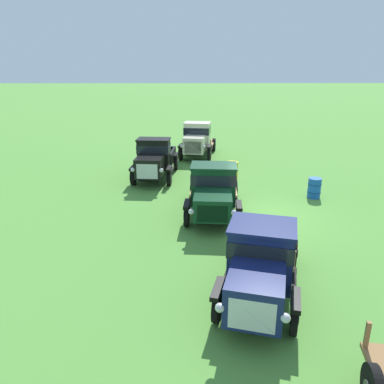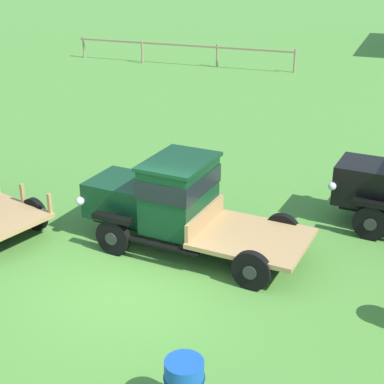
# 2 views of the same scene
# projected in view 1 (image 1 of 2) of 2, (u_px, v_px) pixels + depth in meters

# --- Properties ---
(ground_plane) EXTENTS (240.00, 240.00, 0.00)m
(ground_plane) POSITION_uv_depth(u_px,v_px,m) (261.00, 217.00, 14.97)
(ground_plane) COLOR #518E38
(vintage_truck_second_in_line) EXTENTS (5.19, 2.96, 2.10)m
(vintage_truck_second_in_line) POSITION_uv_depth(u_px,v_px,m) (260.00, 264.00, 9.19)
(vintage_truck_second_in_line) COLOR black
(vintage_truck_second_in_line) RESTS_ON ground
(vintage_truck_midrow_center) EXTENTS (5.32, 2.48, 2.10)m
(vintage_truck_midrow_center) POSITION_uv_depth(u_px,v_px,m) (213.00, 191.00, 14.64)
(vintage_truck_midrow_center) COLOR black
(vintage_truck_midrow_center) RESTS_ON ground
(vintage_truck_far_side) EXTENTS (5.04, 2.37, 2.18)m
(vintage_truck_far_side) POSITION_uv_depth(u_px,v_px,m) (155.00, 158.00, 19.86)
(vintage_truck_far_side) COLOR black
(vintage_truck_far_side) RESTS_ON ground
(vintage_truck_back_of_row) EXTENTS (4.99, 2.67, 2.28)m
(vintage_truck_back_of_row) POSITION_uv_depth(u_px,v_px,m) (197.00, 140.00, 24.27)
(vintage_truck_back_of_row) COLOR black
(vintage_truck_back_of_row) RESTS_ON ground
(oil_drum_beside_row) EXTENTS (0.65, 0.65, 0.91)m
(oil_drum_beside_row) POSITION_uv_depth(u_px,v_px,m) (232.00, 170.00, 19.96)
(oil_drum_beside_row) COLOR gold
(oil_drum_beside_row) RESTS_ON ground
(oil_drum_near_fence) EXTENTS (0.61, 0.61, 0.92)m
(oil_drum_near_fence) POSITION_uv_depth(u_px,v_px,m) (314.00, 188.00, 17.02)
(oil_drum_near_fence) COLOR #1951B2
(oil_drum_near_fence) RESTS_ON ground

